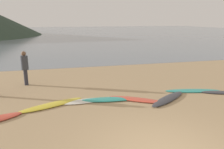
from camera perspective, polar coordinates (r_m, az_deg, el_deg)
ground_plane at (r=15.01m, az=-4.38°, el=0.71°), size 120.00×120.00×0.20m
ocean_water at (r=65.76m, az=-12.29°, el=10.85°), size 140.00×100.00×0.01m
surfboard_1 at (r=9.20m, az=-15.48°, el=-7.64°), size 2.69×1.54×0.08m
surfboard_2 at (r=9.35m, az=-7.37°, el=-6.92°), size 1.97×0.70×0.06m
surfboard_3 at (r=9.43m, az=-0.90°, el=-6.53°), size 2.60×0.83×0.09m
surfboard_4 at (r=9.47m, az=6.77°, el=-6.54°), size 2.37×1.75×0.09m
surfboard_5 at (r=9.81m, az=14.50°, el=-6.14°), size 2.37×1.85×0.10m
surfboard_6 at (r=11.29m, az=20.37°, el=-4.00°), size 2.73×1.12×0.06m
surfboard_7 at (r=11.55m, az=26.71°, el=-4.21°), size 1.96×1.05×0.07m
person_0 at (r=12.24m, az=-21.90°, el=2.23°), size 0.36×0.36×1.80m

